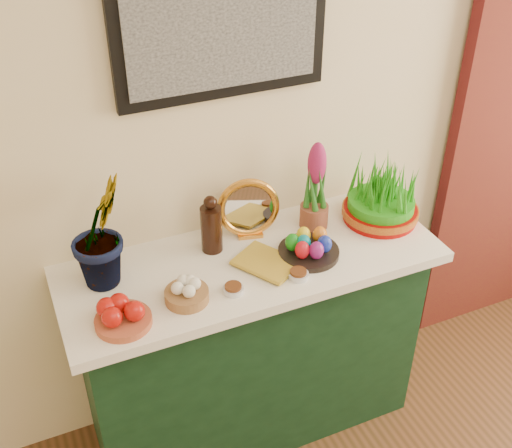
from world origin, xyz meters
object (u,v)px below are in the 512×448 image
Objects in this scene: sideboard at (251,349)px; wheatgrass_sabzeh at (382,196)px; hyacinth_green at (97,216)px; book at (254,274)px; mirror at (249,209)px.

sideboard is 4.33× the size of wheatgrass_sabzeh.
hyacinth_green is 0.57m from book.
book is (-0.09, -0.25, -0.10)m from mirror.
sideboard is 0.89m from hyacinth_green.
mirror is at bearing 69.43° from sideboard.
sideboard is at bearing -177.02° from wheatgrass_sabzeh.
wheatgrass_sabzeh is at bearing -12.11° from mirror.
hyacinth_green is 2.47× the size of book.
book is at bearing -107.60° from sideboard.
sideboard is at bearing -110.57° from mirror.
sideboard is 6.12× the size of book.
book is (0.47, -0.20, -0.25)m from hyacinth_green.
hyacinth_green reaches higher than wheatgrass_sabzeh.
hyacinth_green reaches higher than mirror.
mirror is (0.56, 0.05, -0.15)m from hyacinth_green.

